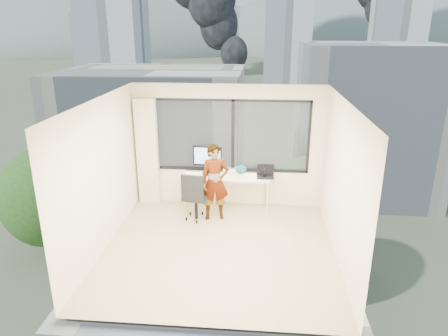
# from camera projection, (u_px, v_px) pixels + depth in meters

# --- Properties ---
(floor) EXTENTS (4.00, 4.00, 0.01)m
(floor) POSITION_uv_depth(u_px,v_px,m) (219.00, 248.00, 7.19)
(floor) COLOR tan
(floor) RESTS_ON ground
(ceiling) EXTENTS (4.00, 4.00, 0.01)m
(ceiling) POSITION_uv_depth(u_px,v_px,m) (218.00, 101.00, 6.33)
(ceiling) COLOR white
(ceiling) RESTS_ON ground
(wall_front) EXTENTS (4.00, 0.01, 2.60)m
(wall_front) POSITION_uv_depth(u_px,v_px,m) (202.00, 239.00, 4.88)
(wall_front) COLOR beige
(wall_front) RESTS_ON ground
(wall_left) EXTENTS (0.01, 4.00, 2.60)m
(wall_left) POSITION_uv_depth(u_px,v_px,m) (101.00, 176.00, 6.93)
(wall_left) COLOR beige
(wall_left) RESTS_ON ground
(wall_right) EXTENTS (0.01, 4.00, 2.60)m
(wall_right) POSITION_uv_depth(u_px,v_px,m) (342.00, 183.00, 6.60)
(wall_right) COLOR beige
(wall_right) RESTS_ON ground
(window_wall) EXTENTS (3.30, 0.16, 1.55)m
(window_wall) POSITION_uv_depth(u_px,v_px,m) (231.00, 136.00, 8.56)
(window_wall) COLOR black
(window_wall) RESTS_ON ground
(curtain) EXTENTS (0.45, 0.14, 2.30)m
(curtain) POSITION_uv_depth(u_px,v_px,m) (147.00, 152.00, 8.72)
(curtain) COLOR #F7F2C1
(curtain) RESTS_ON floor
(desk) EXTENTS (1.80, 0.60, 0.75)m
(desk) POSITION_uv_depth(u_px,v_px,m) (227.00, 192.00, 8.63)
(desk) COLOR beige
(desk) RESTS_ON floor
(chair) EXTENTS (0.60, 0.60, 1.03)m
(chair) POSITION_uv_depth(u_px,v_px,m) (196.00, 195.00, 8.13)
(chair) COLOR black
(chair) RESTS_ON floor
(person) EXTENTS (0.63, 0.48, 1.54)m
(person) POSITION_uv_depth(u_px,v_px,m) (215.00, 182.00, 8.10)
(person) COLOR #2D2D33
(person) RESTS_ON floor
(monitor) EXTENTS (0.62, 0.18, 0.61)m
(monitor) POSITION_uv_depth(u_px,v_px,m) (208.00, 160.00, 8.52)
(monitor) COLOR black
(monitor) RESTS_ON desk
(game_console) EXTENTS (0.31, 0.26, 0.07)m
(game_console) POSITION_uv_depth(u_px,v_px,m) (230.00, 170.00, 8.73)
(game_console) COLOR white
(game_console) RESTS_ON desk
(laptop) EXTENTS (0.36, 0.38, 0.23)m
(laptop) POSITION_uv_depth(u_px,v_px,m) (266.00, 172.00, 8.37)
(laptop) COLOR black
(laptop) RESTS_ON desk
(cellphone) EXTENTS (0.11, 0.06, 0.01)m
(cellphone) POSITION_uv_depth(u_px,v_px,m) (204.00, 177.00, 8.44)
(cellphone) COLOR black
(cellphone) RESTS_ON desk
(pen_cup) EXTENTS (0.09, 0.09, 0.09)m
(pen_cup) POSITION_uv_depth(u_px,v_px,m) (264.00, 175.00, 8.41)
(pen_cup) COLOR black
(pen_cup) RESTS_ON desk
(handbag) EXTENTS (0.26, 0.17, 0.18)m
(handbag) POSITION_uv_depth(u_px,v_px,m) (241.00, 169.00, 8.62)
(handbag) COLOR #0C4846
(handbag) RESTS_ON desk
(exterior_ground) EXTENTS (400.00, 400.00, 0.04)m
(exterior_ground) POSITION_uv_depth(u_px,v_px,m) (258.00, 87.00, 124.65)
(exterior_ground) COLOR #515B3D
(exterior_ground) RESTS_ON ground
(near_bldg_a) EXTENTS (16.00, 12.00, 14.00)m
(near_bldg_a) POSITION_uv_depth(u_px,v_px,m) (156.00, 146.00, 38.46)
(near_bldg_a) COLOR #F0E6C9
(near_bldg_a) RESTS_ON exterior_ground
(near_bldg_b) EXTENTS (14.00, 13.00, 16.00)m
(near_bldg_b) POSITION_uv_depth(u_px,v_px,m) (365.00, 121.00, 43.91)
(near_bldg_b) COLOR silver
(near_bldg_b) RESTS_ON exterior_ground
(far_tower_a) EXTENTS (14.00, 14.00, 28.00)m
(far_tower_a) POSITION_uv_depth(u_px,v_px,m) (115.00, 41.00, 99.42)
(far_tower_a) COLOR silver
(far_tower_a) RESTS_ON exterior_ground
(far_tower_b) EXTENTS (13.00, 13.00, 30.00)m
(far_tower_b) POSITION_uv_depth(u_px,v_px,m) (287.00, 35.00, 119.04)
(far_tower_b) COLOR silver
(far_tower_b) RESTS_ON exterior_ground
(far_tower_c) EXTENTS (15.00, 15.00, 26.00)m
(far_tower_c) POSITION_uv_depth(u_px,v_px,m) (396.00, 40.00, 135.44)
(far_tower_c) COLOR silver
(far_tower_c) RESTS_ON exterior_ground
(far_tower_d) EXTENTS (16.00, 14.00, 22.00)m
(far_tower_d) POSITION_uv_depth(u_px,v_px,m) (100.00, 44.00, 154.19)
(far_tower_d) COLOR silver
(far_tower_d) RESTS_ON exterior_ground
(hill_a) EXTENTS (288.00, 216.00, 90.00)m
(hill_a) POSITION_uv_depth(u_px,v_px,m) (108.00, 49.00, 322.64)
(hill_a) COLOR slate
(hill_a) RESTS_ON exterior_ground
(hill_b) EXTENTS (300.00, 220.00, 96.00)m
(hill_b) POSITION_uv_depth(u_px,v_px,m) (395.00, 50.00, 304.44)
(hill_b) COLOR slate
(hill_b) RESTS_ON exterior_ground
(tree_a) EXTENTS (7.00, 7.00, 8.00)m
(tree_a) POSITION_uv_depth(u_px,v_px,m) (47.00, 208.00, 32.50)
(tree_a) COLOR #254E1A
(tree_a) RESTS_ON exterior_ground
(tree_b) EXTENTS (7.60, 7.60, 9.00)m
(tree_b) POSITION_uv_depth(u_px,v_px,m) (307.00, 237.00, 26.92)
(tree_b) COLOR #254E1A
(tree_b) RESTS_ON exterior_ground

